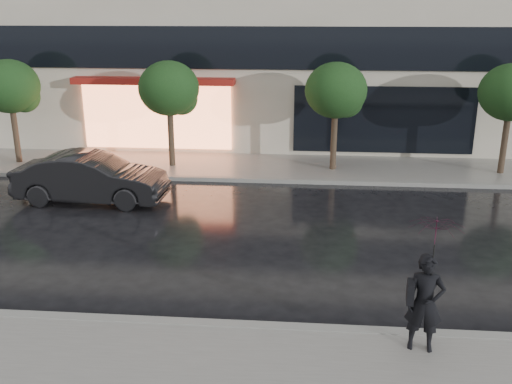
# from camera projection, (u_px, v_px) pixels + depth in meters

# --- Properties ---
(ground) EXTENTS (120.00, 120.00, 0.00)m
(ground) POSITION_uv_depth(u_px,v_px,m) (207.00, 302.00, 11.81)
(ground) COLOR black
(ground) RESTS_ON ground
(sidewalk_far) EXTENTS (60.00, 3.50, 0.12)m
(sidewalk_far) POSITION_uv_depth(u_px,v_px,m) (252.00, 167.00, 21.50)
(sidewalk_far) COLOR slate
(sidewalk_far) RESTS_ON ground
(curb_near) EXTENTS (60.00, 0.25, 0.14)m
(curb_near) POSITION_uv_depth(u_px,v_px,m) (198.00, 325.00, 10.84)
(curb_near) COLOR gray
(curb_near) RESTS_ON ground
(curb_far) EXTENTS (60.00, 0.25, 0.14)m
(curb_far) POSITION_uv_depth(u_px,v_px,m) (248.00, 180.00, 19.84)
(curb_far) COLOR gray
(curb_far) RESTS_ON ground
(tree_far_west) EXTENTS (2.20, 2.20, 3.99)m
(tree_far_west) POSITION_uv_depth(u_px,v_px,m) (12.00, 88.00, 21.12)
(tree_far_west) COLOR #33261C
(tree_far_west) RESTS_ON ground
(tree_mid_west) EXTENTS (2.20, 2.20, 3.99)m
(tree_mid_west) POSITION_uv_depth(u_px,v_px,m) (171.00, 90.00, 20.63)
(tree_mid_west) COLOR #33261C
(tree_mid_west) RESTS_ON ground
(tree_mid_east) EXTENTS (2.20, 2.20, 3.99)m
(tree_mid_east) POSITION_uv_depth(u_px,v_px,m) (338.00, 92.00, 20.15)
(tree_mid_east) COLOR #33261C
(tree_mid_east) RESTS_ON ground
(parked_car) EXTENTS (4.72, 1.81, 1.53)m
(parked_car) POSITION_uv_depth(u_px,v_px,m) (91.00, 178.00, 17.62)
(parked_car) COLOR black
(parked_car) RESTS_ON ground
(pedestrian_with_umbrella) EXTENTS (1.03, 1.05, 2.44)m
(pedestrian_with_umbrella) POSITION_uv_depth(u_px,v_px,m) (430.00, 268.00, 9.53)
(pedestrian_with_umbrella) COLOR black
(pedestrian_with_umbrella) RESTS_ON sidewalk_near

